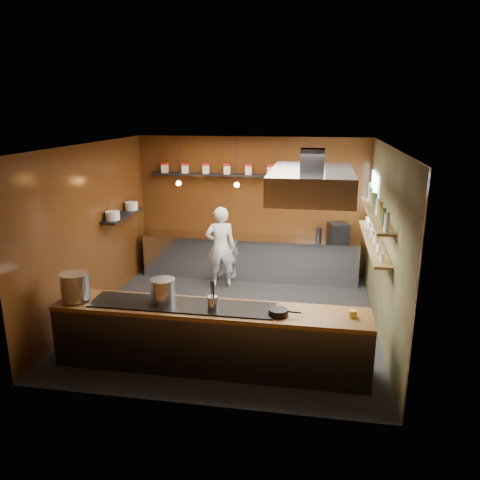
% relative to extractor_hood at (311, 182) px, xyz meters
% --- Properties ---
extents(floor, '(5.00, 5.00, 0.00)m').
position_rel_extractor_hood_xyz_m(floor, '(-1.30, 0.40, -2.51)').
color(floor, black).
rests_on(floor, ground).
extents(back_wall, '(5.00, 0.00, 5.00)m').
position_rel_extractor_hood_xyz_m(back_wall, '(-1.30, 2.90, -1.01)').
color(back_wall, '#341C09').
rests_on(back_wall, ground).
extents(left_wall, '(0.00, 5.00, 5.00)m').
position_rel_extractor_hood_xyz_m(left_wall, '(-3.80, 0.40, -1.01)').
color(left_wall, '#341C09').
rests_on(left_wall, ground).
extents(right_wall, '(0.00, 5.00, 5.00)m').
position_rel_extractor_hood_xyz_m(right_wall, '(1.20, 0.40, -1.01)').
color(right_wall, '#413C25').
rests_on(right_wall, ground).
extents(ceiling, '(5.00, 5.00, 0.00)m').
position_rel_extractor_hood_xyz_m(ceiling, '(-1.30, 0.40, 0.49)').
color(ceiling, silver).
rests_on(ceiling, back_wall).
extents(window_pane, '(0.00, 1.00, 1.00)m').
position_rel_extractor_hood_xyz_m(window_pane, '(1.15, 2.10, -0.61)').
color(window_pane, white).
rests_on(window_pane, right_wall).
extents(prep_counter, '(4.60, 0.65, 0.90)m').
position_rel_extractor_hood_xyz_m(prep_counter, '(-1.30, 2.57, -2.06)').
color(prep_counter, silver).
rests_on(prep_counter, floor).
extents(pass_counter, '(4.40, 0.72, 0.94)m').
position_rel_extractor_hood_xyz_m(pass_counter, '(-1.30, -1.20, -2.04)').
color(pass_counter, '#38383D').
rests_on(pass_counter, floor).
extents(tin_shelf, '(2.60, 0.26, 0.04)m').
position_rel_extractor_hood_xyz_m(tin_shelf, '(-2.20, 2.76, -0.31)').
color(tin_shelf, black).
rests_on(tin_shelf, back_wall).
extents(plate_shelf, '(0.30, 1.40, 0.04)m').
position_rel_extractor_hood_xyz_m(plate_shelf, '(-3.64, 1.40, -0.96)').
color(plate_shelf, black).
rests_on(plate_shelf, left_wall).
extents(bottle_shelf_upper, '(0.26, 2.80, 0.04)m').
position_rel_extractor_hood_xyz_m(bottle_shelf_upper, '(1.04, 0.70, -0.59)').
color(bottle_shelf_upper, brown).
rests_on(bottle_shelf_upper, right_wall).
extents(bottle_shelf_lower, '(0.26, 2.80, 0.04)m').
position_rel_extractor_hood_xyz_m(bottle_shelf_lower, '(1.04, 0.70, -1.06)').
color(bottle_shelf_lower, brown).
rests_on(bottle_shelf_lower, right_wall).
extents(extractor_hood, '(1.20, 2.00, 0.72)m').
position_rel_extractor_hood_xyz_m(extractor_hood, '(0.00, 0.00, 0.00)').
color(extractor_hood, '#38383D').
rests_on(extractor_hood, ceiling).
extents(pendant_left, '(0.10, 0.10, 0.95)m').
position_rel_extractor_hood_xyz_m(pendant_left, '(-2.70, 2.10, -0.35)').
color(pendant_left, black).
rests_on(pendant_left, ceiling).
extents(pendant_right, '(0.10, 0.10, 0.95)m').
position_rel_extractor_hood_xyz_m(pendant_right, '(-1.50, 2.10, -0.35)').
color(pendant_right, black).
rests_on(pendant_right, ceiling).
extents(storage_tins, '(2.43, 0.13, 0.22)m').
position_rel_extractor_hood_xyz_m(storage_tins, '(-2.05, 2.76, -0.17)').
color(storage_tins, beige).
rests_on(storage_tins, tin_shelf).
extents(plate_stacks, '(0.26, 1.16, 0.16)m').
position_rel_extractor_hood_xyz_m(plate_stacks, '(-3.64, 1.40, -0.86)').
color(plate_stacks, silver).
rests_on(plate_stacks, plate_shelf).
extents(bottles, '(0.06, 2.66, 0.24)m').
position_rel_extractor_hood_xyz_m(bottles, '(1.04, 0.70, -0.45)').
color(bottles, silver).
rests_on(bottles, bottle_shelf_upper).
extents(wine_glasses, '(0.07, 2.37, 0.13)m').
position_rel_extractor_hood_xyz_m(wine_glasses, '(1.04, 0.70, -0.97)').
color(wine_glasses, silver).
rests_on(wine_glasses, bottle_shelf_lower).
extents(stockpot_large, '(0.50, 0.50, 0.39)m').
position_rel_extractor_hood_xyz_m(stockpot_large, '(-3.24, -1.28, -1.37)').
color(stockpot_large, silver).
rests_on(stockpot_large, pass_counter).
extents(stockpot_small, '(0.46, 0.46, 0.33)m').
position_rel_extractor_hood_xyz_m(stockpot_small, '(-1.99, -1.13, -1.40)').
color(stockpot_small, silver).
rests_on(stockpot_small, pass_counter).
extents(utensil_crock, '(0.16, 0.16, 0.18)m').
position_rel_extractor_hood_xyz_m(utensil_crock, '(-1.24, -1.29, -1.47)').
color(utensil_crock, '#B7BABF').
rests_on(utensil_crock, pass_counter).
extents(frying_pan, '(0.44, 0.27, 0.07)m').
position_rel_extractor_hood_xyz_m(frying_pan, '(-0.34, -1.29, -1.53)').
color(frying_pan, black).
rests_on(frying_pan, pass_counter).
extents(butter_jar, '(0.14, 0.14, 0.09)m').
position_rel_extractor_hood_xyz_m(butter_jar, '(0.63, -1.19, -1.54)').
color(butter_jar, gold).
rests_on(butter_jar, pass_counter).
extents(espresso_machine, '(0.48, 0.47, 0.38)m').
position_rel_extractor_hood_xyz_m(espresso_machine, '(0.56, 2.59, -1.42)').
color(espresso_machine, black).
rests_on(espresso_machine, prep_counter).
extents(chef, '(0.70, 0.57, 1.68)m').
position_rel_extractor_hood_xyz_m(chef, '(-1.81, 1.94, -1.67)').
color(chef, silver).
rests_on(chef, floor).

